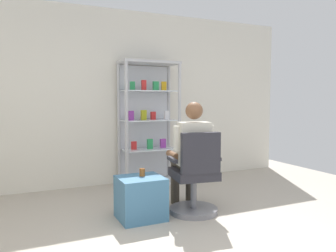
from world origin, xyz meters
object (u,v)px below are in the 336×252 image
(seated_shopkeeper, at_px, (191,151))
(storage_crate, at_px, (141,198))
(display_cabinet_main, at_px, (148,122))
(office_chair, at_px, (195,181))
(tea_glass, at_px, (142,172))

(seated_shopkeeper, xyz_separation_m, storage_crate, (-0.64, -0.04, -0.48))
(seated_shopkeeper, relative_size, storage_crate, 2.63)
(display_cabinet_main, xyz_separation_m, office_chair, (-0.03, -1.58, -0.57))
(display_cabinet_main, xyz_separation_m, storage_crate, (-0.65, -1.46, -0.73))
(tea_glass, bearing_deg, office_chair, -15.56)
(seated_shopkeeper, relative_size, tea_glass, 15.15)
(seated_shopkeeper, bearing_deg, display_cabinet_main, 89.87)
(storage_crate, relative_size, tea_glass, 5.77)
(display_cabinet_main, bearing_deg, tea_glass, -113.29)
(display_cabinet_main, bearing_deg, office_chair, -90.96)
(seated_shopkeeper, bearing_deg, tea_glass, 179.88)
(storage_crate, xyz_separation_m, tea_glass, (0.03, 0.04, 0.28))
(tea_glass, bearing_deg, storage_crate, -131.33)
(office_chair, distance_m, tea_glass, 0.62)
(office_chair, height_order, seated_shopkeeper, seated_shopkeeper)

